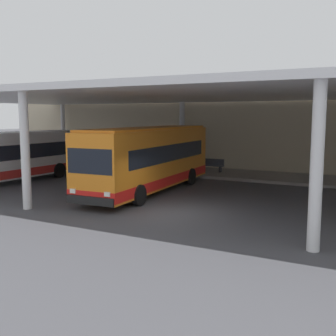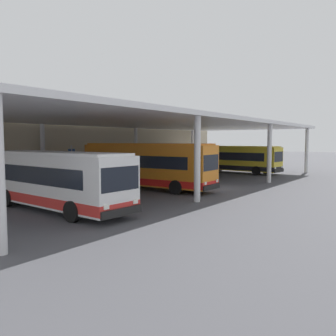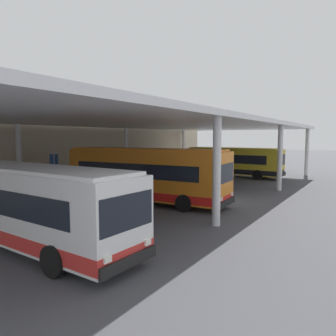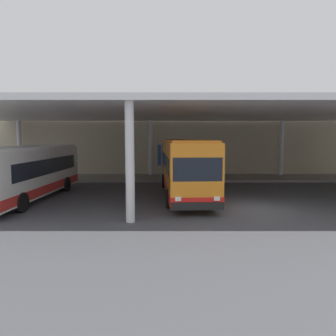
% 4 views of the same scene
% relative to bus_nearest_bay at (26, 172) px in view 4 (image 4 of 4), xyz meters
% --- Properties ---
extents(ground_plane, '(200.00, 200.00, 0.00)m').
position_rel_bus_nearest_bay_xyz_m(ground_plane, '(12.86, -2.49, -1.66)').
color(ground_plane, '#47474C').
extents(platform_kerb, '(42.00, 4.50, 0.18)m').
position_rel_bus_nearest_bay_xyz_m(platform_kerb, '(12.86, 9.26, -1.57)').
color(platform_kerb, gray).
rests_on(platform_kerb, ground).
extents(station_building_facade, '(48.00, 1.60, 7.41)m').
position_rel_bus_nearest_bay_xyz_m(station_building_facade, '(12.86, 12.51, 2.05)').
color(station_building_facade, '#C1B293').
rests_on(station_building_facade, ground).
extents(canopy_shelter, '(40.00, 17.00, 5.55)m').
position_rel_bus_nearest_bay_xyz_m(canopy_shelter, '(12.86, 3.01, 3.66)').
color(canopy_shelter, silver).
rests_on(canopy_shelter, ground).
extents(bus_nearest_bay, '(3.00, 10.62, 3.17)m').
position_rel_bus_nearest_bay_xyz_m(bus_nearest_bay, '(0.00, 0.00, 0.00)').
color(bus_nearest_bay, white).
rests_on(bus_nearest_bay, ground).
extents(bus_second_bay, '(3.10, 11.44, 3.57)m').
position_rel_bus_nearest_bay_xyz_m(bus_second_bay, '(9.43, 1.33, 0.19)').
color(bus_second_bay, orange).
rests_on(bus_second_bay, ground).
extents(bench_waiting, '(1.80, 0.45, 0.92)m').
position_rel_bus_nearest_bay_xyz_m(bench_waiting, '(9.91, 9.33, -0.99)').
color(bench_waiting, '#383D47').
rests_on(bench_waiting, platform_kerb).
extents(banner_sign, '(0.70, 0.12, 3.20)m').
position_rel_bus_nearest_bay_xyz_m(banner_sign, '(7.80, 8.45, 0.32)').
color(banner_sign, '#B2B2B7').
rests_on(banner_sign, platform_kerb).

